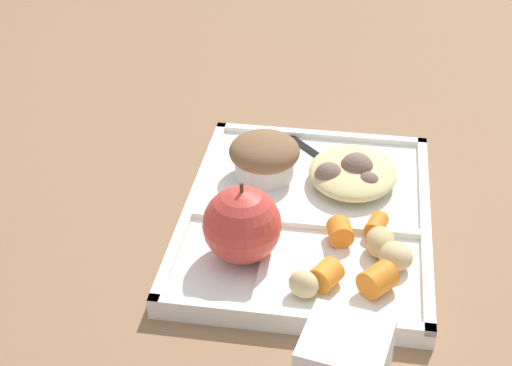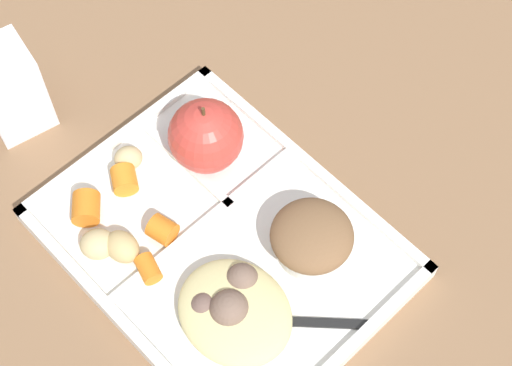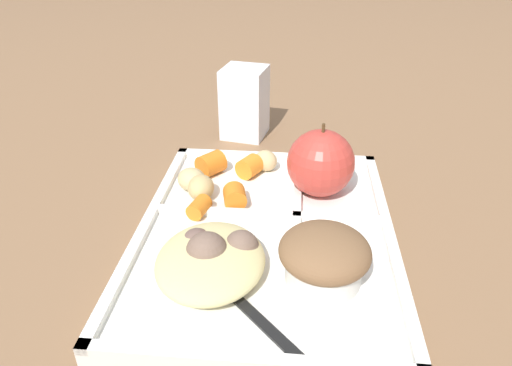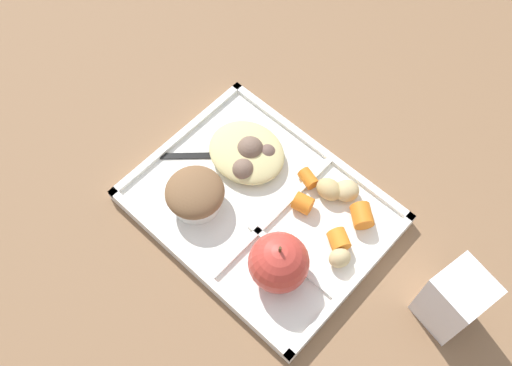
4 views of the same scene
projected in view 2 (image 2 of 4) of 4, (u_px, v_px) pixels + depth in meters
ground at (222, 247)px, 0.82m from camera, size 6.00×6.00×0.00m
lunch_tray at (222, 243)px, 0.81m from camera, size 0.34×0.26×0.02m
green_apple at (206, 136)px, 0.82m from camera, size 0.08×0.08×0.09m
bran_muffin at (312, 239)px, 0.78m from camera, size 0.08×0.08×0.05m
carrot_slice_back at (148, 269)px, 0.78m from camera, size 0.03×0.03×0.02m
carrot_slice_edge at (86, 208)px, 0.81m from camera, size 0.04×0.04×0.03m
carrot_slice_large at (124, 180)px, 0.83m from camera, size 0.04×0.04×0.03m
carrot_slice_diagonal at (162, 230)px, 0.80m from camera, size 0.03×0.03×0.03m
potato_chunk_corner at (122, 247)px, 0.79m from camera, size 0.04×0.03×0.03m
potato_chunk_small at (98, 244)px, 0.79m from camera, size 0.05×0.05×0.03m
potato_chunk_wedge at (128, 158)px, 0.84m from camera, size 0.04×0.04×0.03m
egg_noodle_pile at (235, 312)px, 0.75m from camera, size 0.11×0.10×0.03m
meatball_side at (229, 310)px, 0.75m from camera, size 0.04×0.04×0.04m
meatball_center at (204, 307)px, 0.76m from camera, size 0.03×0.03×0.03m
meatball_back at (242, 280)px, 0.77m from camera, size 0.03×0.03×0.03m
plastic_fork at (271, 321)px, 0.76m from camera, size 0.13×0.12×0.00m
milk_carton at (10, 89)px, 0.85m from camera, size 0.07×0.07×0.11m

